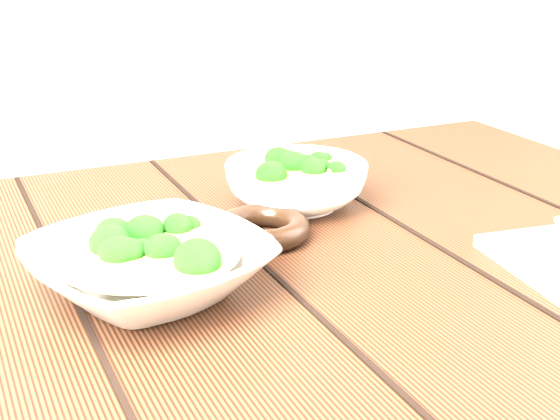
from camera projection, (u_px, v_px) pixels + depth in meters
name	position (u px, v px, depth m)	size (l,w,h in m)	color
table	(268.00, 345.00, 0.92)	(1.20, 0.80, 0.75)	#3B1F11
soup_bowl_front	(149.00, 266.00, 0.76)	(0.28, 0.28, 0.07)	silver
soup_bowl_back	(296.00, 183.00, 1.00)	(0.24, 0.24, 0.07)	silver
trivet	(262.00, 228.00, 0.90)	(0.11, 0.11, 0.03)	black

